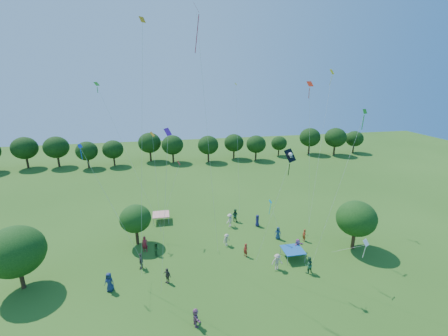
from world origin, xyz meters
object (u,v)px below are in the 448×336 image
near_tree_west (15,251)px  tent_red_stripe (161,214)px  red_high_kite (201,64)px  pirate_kite (290,157)px  near_tree_north (135,219)px  tent_blue (293,250)px  near_tree_east (356,219)px

near_tree_west → tent_red_stripe: bearing=41.3°
tent_red_stripe → red_high_kite: red_high_kite is taller
tent_red_stripe → pirate_kite: 21.54m
near_tree_north → tent_blue: size_ratio=2.25×
tent_red_stripe → tent_blue: bearing=-39.5°
tent_blue → pirate_kite: 11.63m
tent_blue → pirate_kite: (-2.15, -2.35, 11.19)m
red_high_kite → tent_red_stripe: bearing=112.7°
near_tree_east → pirate_kite: bearing=-163.8°
pirate_kite → red_high_kite: red_high_kite is taller
tent_blue → near_tree_west: bearing=179.1°
tent_blue → pirate_kite: bearing=-132.4°
near_tree_east → near_tree_north: bearing=166.6°
tent_red_stripe → tent_blue: same height
near_tree_west → near_tree_east: 34.48m
tent_red_stripe → near_tree_east: bearing=-27.1°
near_tree_east → pirate_kite: (-9.78, -2.85, 8.41)m
near_tree_north → pirate_kite: pirate_kite is taller
near_tree_north → tent_red_stripe: (2.74, 5.31, -2.27)m
pirate_kite → red_high_kite: 11.21m
near_tree_north → red_high_kite: (7.34, -5.66, 16.81)m
tent_red_stripe → red_high_kite: (4.60, -10.97, 19.08)m
pirate_kite → near_tree_west: bearing=173.6°
near_tree_west → tent_blue: near_tree_west is taller
near_tree_east → tent_blue: size_ratio=2.64×
near_tree_west → tent_red_stripe: size_ratio=2.84×
near_tree_west → tent_red_stripe: near_tree_west is taller
red_high_kite → near_tree_west: bearing=-179.3°
tent_red_stripe → near_tree_north: bearing=-117.3°
near_tree_west → pirate_kite: bearing=-6.4°
near_tree_west → tent_red_stripe: (12.72, 11.19, -2.92)m
pirate_kite → near_tree_east: bearing=16.2°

